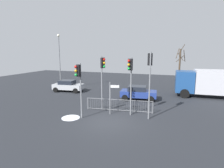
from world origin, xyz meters
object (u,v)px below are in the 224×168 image
at_px(traffic_light_mid_right, 79,78).
at_px(car_blue_far, 138,92).
at_px(direction_sign_post, 111,96).
at_px(street_lamp, 59,56).
at_px(traffic_light_mid_left, 130,74).
at_px(bare_tree_left, 180,67).
at_px(traffic_light_rear_left, 150,71).
at_px(delivery_truck, 209,82).
at_px(car_silver_trailing, 68,86).
at_px(traffic_light_foreground_left, 103,71).

height_order(traffic_light_mid_right, car_blue_far, traffic_light_mid_right).
relative_size(direction_sign_post, street_lamp, 0.37).
height_order(traffic_light_mid_left, bare_tree_left, bare_tree_left).
bearing_deg(traffic_light_rear_left, street_lamp, 129.76).
xyz_separation_m(traffic_light_mid_left, delivery_truck, (6.96, 8.93, -1.70)).
bearing_deg(car_silver_trailing, traffic_light_rear_left, -36.40).
bearing_deg(bare_tree_left, delivery_truck, -56.81).
distance_m(traffic_light_mid_right, car_silver_trailing, 10.64).
bearing_deg(street_lamp, car_blue_far, -10.38).
bearing_deg(traffic_light_mid_left, traffic_light_foreground_left, -0.62).
bearing_deg(traffic_light_foreground_left, car_blue_far, -172.17).
height_order(traffic_light_mid_left, car_silver_trailing, traffic_light_mid_left).
bearing_deg(direction_sign_post, car_silver_trailing, 125.38).
height_order(direction_sign_post, delivery_truck, delivery_truck).
relative_size(car_blue_far, street_lamp, 0.54).
distance_m(traffic_light_foreground_left, bare_tree_left, 14.55).
xyz_separation_m(traffic_light_mid_left, traffic_light_mid_right, (-3.47, -1.97, -0.29)).
relative_size(traffic_light_mid_left, direction_sign_post, 1.74).
relative_size(traffic_light_mid_left, street_lamp, 0.64).
bearing_deg(traffic_light_mid_right, car_blue_far, -88.82).
distance_m(traffic_light_foreground_left, street_lamp, 11.20).
height_order(traffic_light_rear_left, direction_sign_post, traffic_light_rear_left).
bearing_deg(street_lamp, car_silver_trailing, -30.45).
xyz_separation_m(car_blue_far, delivery_truck, (7.35, 3.67, 0.97)).
bearing_deg(street_lamp, traffic_light_mid_left, -32.07).
bearing_deg(car_silver_trailing, car_blue_far, -12.84).
xyz_separation_m(traffic_light_rear_left, direction_sign_post, (-3.07, -0.07, -2.21)).
xyz_separation_m(traffic_light_foreground_left, bare_tree_left, (6.44, 13.04, -0.43)).
distance_m(traffic_light_mid_right, delivery_truck, 15.15).
xyz_separation_m(traffic_light_foreground_left, delivery_truck, (9.64, 8.16, -1.72)).
xyz_separation_m(traffic_light_mid_right, bare_tree_left, (7.23, 15.78, -0.12)).
bearing_deg(car_silver_trailing, traffic_light_mid_left, -39.36).
bearing_deg(car_blue_far, traffic_light_rear_left, -76.84).
relative_size(traffic_light_mid_right, direction_sign_post, 1.59).
relative_size(traffic_light_rear_left, direction_sign_post, 1.90).
bearing_deg(traffic_light_foreground_left, traffic_light_rear_left, 112.24).
height_order(traffic_light_foreground_left, direction_sign_post, traffic_light_foreground_left).
distance_m(direction_sign_post, street_lamp, 13.00).
distance_m(car_blue_far, bare_tree_left, 9.78).
distance_m(traffic_light_mid_left, street_lamp, 13.84).
height_order(traffic_light_foreground_left, car_blue_far, traffic_light_foreground_left).
xyz_separation_m(traffic_light_mid_right, car_blue_far, (3.08, 7.23, -2.38)).
height_order(direction_sign_post, car_silver_trailing, direction_sign_post).
xyz_separation_m(direction_sign_post, street_lamp, (-10.15, 7.57, 2.95)).
relative_size(car_silver_trailing, delivery_truck, 0.56).
distance_m(traffic_light_mid_left, delivery_truck, 11.45).
distance_m(traffic_light_rear_left, car_blue_far, 6.48).
bearing_deg(street_lamp, direction_sign_post, -36.69).
xyz_separation_m(traffic_light_mid_right, direction_sign_post, (1.92, 1.73, -1.62)).
height_order(delivery_truck, street_lamp, street_lamp).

